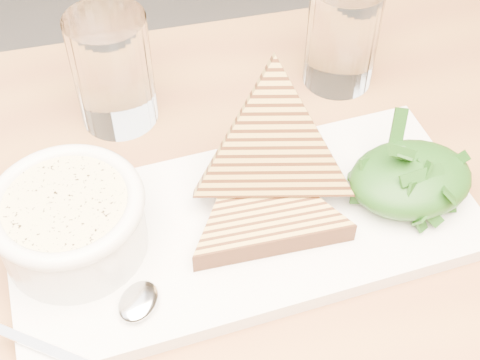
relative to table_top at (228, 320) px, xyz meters
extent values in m
cube|color=brown|center=(0.00, 0.00, 0.00)|extent=(1.21, 0.82, 0.04)
cube|color=silver|center=(0.04, 0.07, 0.03)|extent=(0.43, 0.21, 0.02)
cylinder|color=silver|center=(-0.11, 0.08, 0.06)|extent=(0.12, 0.12, 0.05)
cylinder|color=beige|center=(-0.11, 0.08, 0.09)|extent=(0.10, 0.10, 0.01)
torus|color=silver|center=(-0.11, 0.08, 0.09)|extent=(0.13, 0.13, 0.01)
ellipsoid|color=black|center=(0.19, 0.06, 0.06)|extent=(0.11, 0.09, 0.04)
ellipsoid|color=silver|center=(-0.07, 0.01, 0.04)|extent=(0.05, 0.05, 0.01)
cube|color=silver|center=(-0.14, -0.01, 0.04)|extent=(0.09, 0.07, 0.00)
cylinder|color=white|center=(-0.05, 0.26, 0.08)|extent=(0.08, 0.08, 0.12)
cylinder|color=white|center=(0.19, 0.26, 0.08)|extent=(0.08, 0.08, 0.12)
camera|label=1|loc=(-0.06, -0.28, 0.51)|focal=50.00mm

